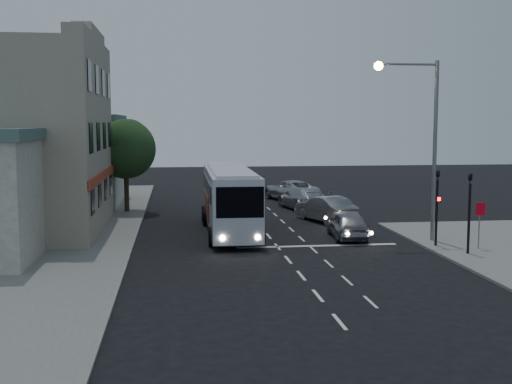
{
  "coord_description": "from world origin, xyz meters",
  "views": [
    {
      "loc": [
        -4.91,
        -28.57,
        6.05
      ],
      "look_at": [
        -0.46,
        6.81,
        2.2
      ],
      "focal_mm": 45.0,
      "sensor_mm": 36.0,
      "label": 1
    }
  ],
  "objects": [
    {
      "name": "tour_bus",
      "position": [
        -1.96,
        6.6,
        1.94
      ],
      "size": [
        2.78,
        11.72,
        3.59
      ],
      "rotation": [
        0.0,
        0.0,
        -0.01
      ],
      "color": "silver",
      "rests_on": "ground"
    },
    {
      "name": "car_suv",
      "position": [
        4.03,
        3.8,
        0.72
      ],
      "size": [
        2.03,
        4.36,
        1.44
      ],
      "primitive_type": "imported",
      "rotation": [
        0.0,
        0.0,
        3.06
      ],
      "color": "gray",
      "rests_on": "ground"
    },
    {
      "name": "traffic_signal_main",
      "position": [
        7.6,
        0.78,
        2.42
      ],
      "size": [
        0.25,
        0.35,
        4.1
      ],
      "color": "black",
      "rests_on": "sidewalk_near"
    },
    {
      "name": "regulatory_sign",
      "position": [
        9.3,
        -0.24,
        1.6
      ],
      "size": [
        0.45,
        0.12,
        2.2
      ],
      "color": "slate",
      "rests_on": "sidewalk_near"
    },
    {
      "name": "car_sedan_a",
      "position": [
        4.18,
        9.52,
        0.8
      ],
      "size": [
        3.16,
        5.17,
        1.61
      ],
      "primitive_type": "imported",
      "rotation": [
        0.0,
        0.0,
        3.46
      ],
      "color": "gray",
      "rests_on": "ground"
    },
    {
      "name": "ground",
      "position": [
        0.0,
        0.0,
        0.0
      ],
      "size": [
        120.0,
        120.0,
        0.0
      ],
      "primitive_type": "plane",
      "color": "black"
    },
    {
      "name": "main_building",
      "position": [
        -13.96,
        8.0,
        5.16
      ],
      "size": [
        10.12,
        12.0,
        11.0
      ],
      "color": "gray",
      "rests_on": "sidewalk_far"
    },
    {
      "name": "sidewalk_far",
      "position": [
        -13.0,
        8.0,
        0.06
      ],
      "size": [
        12.0,
        50.0,
        0.12
      ],
      "primitive_type": "cube",
      "color": "slate",
      "rests_on": "ground"
    },
    {
      "name": "car_sedan_b",
      "position": [
        3.94,
        15.26,
        0.79
      ],
      "size": [
        3.18,
        5.74,
        1.57
      ],
      "primitive_type": "imported",
      "rotation": [
        0.0,
        0.0,
        3.33
      ],
      "color": "#9A9AA5",
      "rests_on": "ground"
    },
    {
      "name": "car_sedan_c",
      "position": [
        4.05,
        20.67,
        0.8
      ],
      "size": [
        4.22,
        6.26,
        1.59
      ],
      "primitive_type": "imported",
      "rotation": [
        0.0,
        0.0,
        3.44
      ],
      "color": "#9E9EA4",
      "rests_on": "ground"
    },
    {
      "name": "low_building_north",
      "position": [
        -13.5,
        20.0,
        3.39
      ],
      "size": [
        9.4,
        9.4,
        6.5
      ],
      "color": "gray",
      "rests_on": "sidewalk_far"
    },
    {
      "name": "streetlight",
      "position": [
        7.34,
        2.2,
        5.73
      ],
      "size": [
        3.32,
        0.44,
        9.0
      ],
      "color": "slate",
      "rests_on": "sidewalk_near"
    },
    {
      "name": "road_markings",
      "position": [
        1.29,
        3.31,
        0.0
      ],
      "size": [
        8.0,
        30.55,
        0.01
      ],
      "color": "silver",
      "rests_on": "ground"
    },
    {
      "name": "traffic_signal_side",
      "position": [
        8.3,
        -1.2,
        2.42
      ],
      "size": [
        0.18,
        0.15,
        4.1
      ],
      "color": "black",
      "rests_on": "sidewalk_near"
    },
    {
      "name": "street_tree",
      "position": [
        -8.21,
        15.02,
        4.5
      ],
      "size": [
        4.0,
        4.0,
        6.2
      ],
      "color": "black",
      "rests_on": "sidewalk_far"
    }
  ]
}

